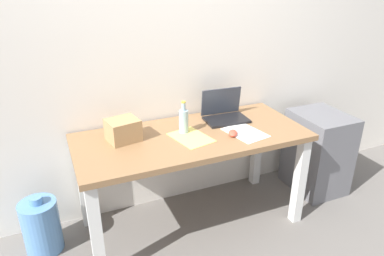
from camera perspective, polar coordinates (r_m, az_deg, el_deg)
ground_plane at (r=2.87m, az=-0.00°, el=-14.56°), size 8.00×8.00×0.00m
back_wall at (r=2.67m, az=-3.56°, el=13.38°), size 5.20×0.08×2.60m
desk at (r=2.53m, az=-0.00°, el=-3.24°), size 1.60×0.70×0.74m
laptop_right at (r=2.73m, az=5.16°, el=2.38°), size 0.33×0.24×0.22m
beer_bottle at (r=2.48m, az=-1.34°, el=1.20°), size 0.06×0.06×0.23m
computer_mouse at (r=2.48m, az=6.51°, el=-0.81°), size 0.10×0.12×0.03m
cardboard_box at (r=2.42m, az=-10.89°, el=-0.31°), size 0.23×0.21×0.15m
paper_sheet_center at (r=2.43m, az=-0.16°, el=-1.51°), size 0.27×0.34×0.00m
paper_sheet_front_right at (r=2.53m, az=8.43°, el=-0.72°), size 0.26×0.33×0.00m
water_cooler_jug at (r=2.72m, az=-22.78°, el=-14.17°), size 0.25×0.25×0.43m
filing_cabinet at (r=3.28m, az=19.28°, el=-3.60°), size 0.40×0.48×0.69m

